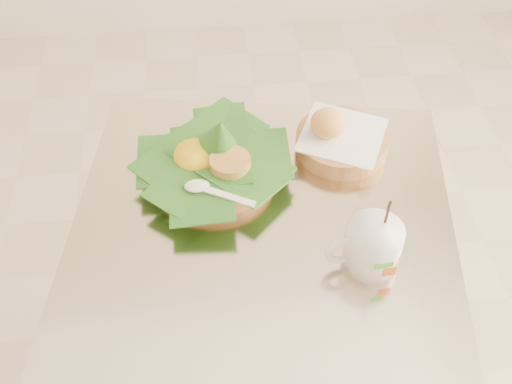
{
  "coord_description": "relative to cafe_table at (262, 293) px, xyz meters",
  "views": [
    {
      "loc": [
        0.03,
        -0.79,
        1.65
      ],
      "look_at": [
        0.1,
        -0.02,
        0.82
      ],
      "focal_mm": 45.0,
      "sensor_mm": 36.0,
      "label": 1
    }
  ],
  "objects": [
    {
      "name": "rice_basket",
      "position": [
        -0.08,
        0.14,
        0.26
      ],
      "size": [
        0.3,
        0.3,
        0.15
      ],
      "rotation": [
        0.0,
        0.0,
        -0.19
      ],
      "color": "#B6804E",
      "rests_on": "cafe_table"
    },
    {
      "name": "coffee_mug",
      "position": [
        0.18,
        -0.1,
        0.27
      ],
      "size": [
        0.13,
        0.1,
        0.17
      ],
      "rotation": [
        0.0,
        0.0,
        0.13
      ],
      "color": "white",
      "rests_on": "cafe_table"
    },
    {
      "name": "bread_basket",
      "position": [
        0.18,
        0.19,
        0.25
      ],
      "size": [
        0.21,
        0.21,
        0.1
      ],
      "rotation": [
        0.0,
        0.0,
        0.36
      ],
      "color": "#B6804E",
      "rests_on": "cafe_table"
    },
    {
      "name": "cafe_table",
      "position": [
        0.0,
        0.0,
        0.0
      ],
      "size": [
        0.8,
        0.8,
        0.75
      ],
      "rotation": [
        0.0,
        0.0,
        -0.16
      ],
      "color": "gray",
      "rests_on": "floor"
    }
  ]
}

